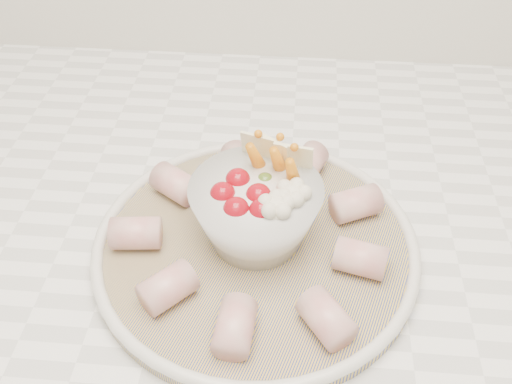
{
  "coord_description": "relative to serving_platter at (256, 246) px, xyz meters",
  "views": [
    {
      "loc": [
        0.0,
        0.99,
        1.35
      ],
      "look_at": [
        -0.03,
        1.37,
        1.0
      ],
      "focal_mm": 40.0,
      "sensor_mm": 36.0,
      "label": 1
    }
  ],
  "objects": [
    {
      "name": "veggie_bowl",
      "position": [
        0.0,
        0.01,
        0.04
      ],
      "size": [
        0.13,
        0.13,
        0.1
      ],
      "color": "silver",
      "rests_on": "serving_platter"
    },
    {
      "name": "cured_meat_rolls",
      "position": [
        0.0,
        -0.0,
        0.02
      ],
      "size": [
        0.27,
        0.27,
        0.03
      ],
      "color": "#C05858",
      "rests_on": "serving_platter"
    },
    {
      "name": "serving_platter",
      "position": [
        0.0,
        0.0,
        0.0
      ],
      "size": [
        0.4,
        0.4,
        0.02
      ],
      "color": "navy",
      "rests_on": "kitchen_counter"
    }
  ]
}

